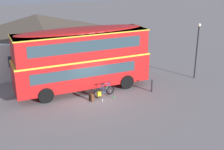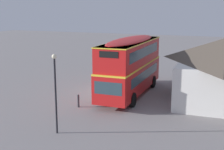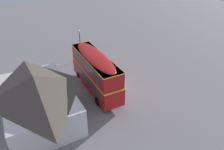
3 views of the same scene
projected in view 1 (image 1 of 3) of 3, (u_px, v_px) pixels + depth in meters
The scene contains 9 objects.
ground_plane at pixel (90, 96), 22.14m from camera, with size 120.00×120.00×0.00m, color gray.
double_decker_bus at pixel (82, 57), 22.44m from camera, with size 10.21×2.83×4.79m.
touring_bicycle at pixel (103, 92), 21.97m from camera, with size 1.73×0.66×1.02m.
backpack_on_ground at pixel (91, 97), 21.26m from camera, with size 0.35×0.39×0.56m.
water_bottle_green_metal at pixel (114, 97), 21.73m from camera, with size 0.07×0.07×0.26m.
water_bottle_clear_plastic at pixel (102, 100), 21.23m from camera, with size 0.07×0.07×0.22m.
pub_building at pixel (38, 40), 28.03m from camera, with size 11.13×7.42×4.90m.
street_lamp at pixel (197, 45), 24.78m from camera, with size 0.28×0.28×4.68m.
kerb_bollard at pixel (152, 86), 22.77m from camera, with size 0.16×0.16×0.97m.
Camera 1 is at (-6.47, -19.30, 8.98)m, focal length 48.40 mm.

